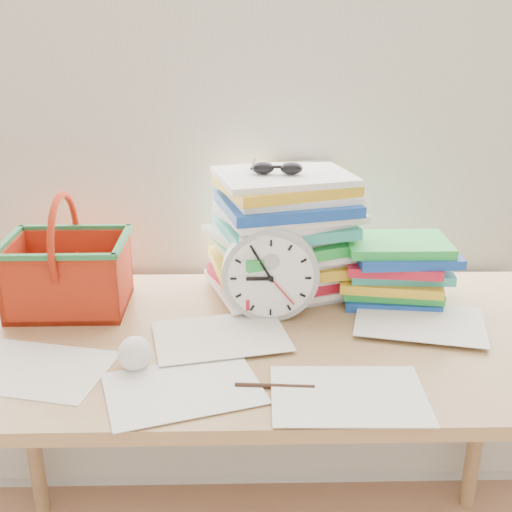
{
  "coord_description": "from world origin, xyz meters",
  "views": [
    {
      "loc": [
        -0.03,
        0.34,
        1.42
      ],
      "look_at": [
        -0.01,
        1.6,
        0.94
      ],
      "focal_mm": 45.0,
      "sensor_mm": 36.0,
      "label": 1
    }
  ],
  "objects_px": {
    "paper_stack": "(283,235)",
    "basket": "(66,253)",
    "clock": "(270,274)",
    "desk": "(259,364)",
    "book_stack": "(397,270)"
  },
  "relations": [
    {
      "from": "desk",
      "to": "book_stack",
      "type": "bearing_deg",
      "value": 26.89
    },
    {
      "from": "paper_stack",
      "to": "clock",
      "type": "height_order",
      "value": "paper_stack"
    },
    {
      "from": "book_stack",
      "to": "basket",
      "type": "xyz_separation_m",
      "value": [
        -0.79,
        -0.02,
        0.06
      ]
    },
    {
      "from": "paper_stack",
      "to": "basket",
      "type": "height_order",
      "value": "paper_stack"
    },
    {
      "from": "clock",
      "to": "desk",
      "type": "bearing_deg",
      "value": -108.72
    },
    {
      "from": "desk",
      "to": "basket",
      "type": "distance_m",
      "value": 0.52
    },
    {
      "from": "desk",
      "to": "clock",
      "type": "height_order",
      "value": "clock"
    },
    {
      "from": "paper_stack",
      "to": "book_stack",
      "type": "bearing_deg",
      "value": -10.88
    },
    {
      "from": "clock",
      "to": "book_stack",
      "type": "xyz_separation_m",
      "value": [
        0.31,
        0.09,
        -0.03
      ]
    },
    {
      "from": "desk",
      "to": "paper_stack",
      "type": "height_order",
      "value": "paper_stack"
    },
    {
      "from": "desk",
      "to": "clock",
      "type": "xyz_separation_m",
      "value": [
        0.03,
        0.08,
        0.19
      ]
    },
    {
      "from": "clock",
      "to": "book_stack",
      "type": "relative_size",
      "value": 0.83
    },
    {
      "from": "desk",
      "to": "book_stack",
      "type": "relative_size",
      "value": 5.28
    },
    {
      "from": "desk",
      "to": "paper_stack",
      "type": "relative_size",
      "value": 4.02
    },
    {
      "from": "paper_stack",
      "to": "book_stack",
      "type": "distance_m",
      "value": 0.29
    }
  ]
}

